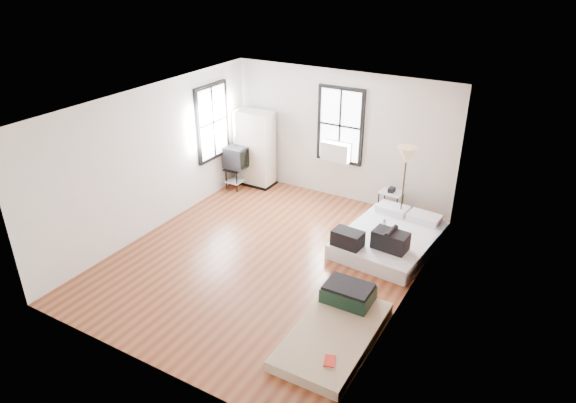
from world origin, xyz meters
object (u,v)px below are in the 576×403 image
Objects in this scene: mattress_main at (389,238)px; floor_lamp at (406,159)px; mattress_bare at (337,324)px; tv_stand at (238,158)px; wardrobe at (255,149)px; side_table at (391,197)px.

mattress_main is 1.31× the size of floor_lamp.
mattress_bare is 5.44m from tv_stand.
floor_lamp is at bearing -5.31° from wardrobe.
floor_lamp is (3.64, -0.36, 0.57)m from wardrobe.
floor_lamp is (-0.25, 3.45, 1.31)m from mattress_bare.
floor_lamp is at bearing 93.62° from mattress_bare.
side_table is 0.36× the size of floor_lamp.
side_table is 3.56m from tv_stand.
floor_lamp reaches higher than tv_stand.
floor_lamp is at bearing -50.19° from side_table.
mattress_main is 2.63m from mattress_bare.
tv_stand is (-3.53, -0.39, 0.30)m from side_table.
mattress_main is at bearing -12.25° from tv_stand.
tv_stand is (-3.96, 0.86, 0.52)m from mattress_main.
wardrobe is 0.44m from tv_stand.
mattress_bare is at bearing -44.04° from wardrobe.
mattress_main is at bearing 93.42° from mattress_bare.
side_table is at bearing 6.40° from tv_stand.
mattress_main is 1.26× the size of wardrobe.
tv_stand is (-0.25, -0.32, -0.16)m from wardrobe.
wardrobe is (-3.89, 3.81, 0.74)m from mattress_bare.
mattress_main is 4.08m from tv_stand.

